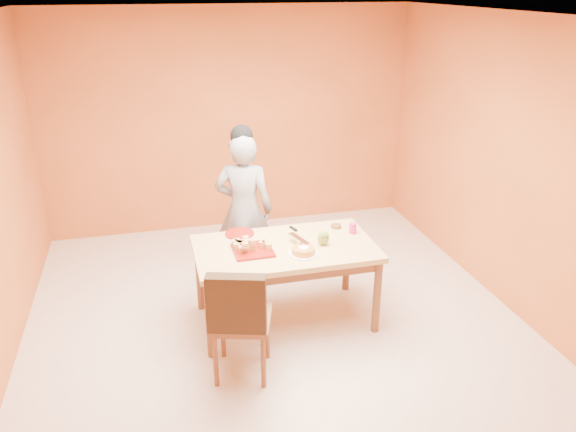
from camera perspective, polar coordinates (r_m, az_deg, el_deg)
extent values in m
plane|color=beige|center=(5.24, -0.99, -11.32)|extent=(5.00, 5.00, 0.00)
plane|color=silver|center=(4.34, -1.24, 19.64)|extent=(5.00, 5.00, 0.00)
plane|color=#D36930|center=(6.98, -5.94, 9.53)|extent=(4.50, 0.00, 4.50)
plane|color=#D36930|center=(5.56, 22.17, 4.47)|extent=(0.00, 5.00, 5.00)
cube|color=#E2CA76|center=(5.00, -0.30, -3.34)|extent=(1.60, 0.90, 0.05)
cube|color=brown|center=(5.04, -0.30, -4.10)|extent=(1.48, 0.78, 0.10)
cylinder|color=brown|center=(4.75, -7.95, -10.44)|extent=(0.07, 0.07, 0.71)
cylinder|color=brown|center=(5.41, -8.97, -6.01)|extent=(0.07, 0.07, 0.71)
cylinder|color=brown|center=(5.08, 9.02, -8.11)|extent=(0.07, 0.07, 0.71)
cylinder|color=brown|center=(5.71, 5.98, -4.25)|extent=(0.07, 0.07, 0.71)
imported|color=gray|center=(5.68, -4.49, 0.59)|extent=(0.67, 0.55, 1.60)
cube|color=maroon|center=(4.90, -3.59, -3.50)|extent=(0.34, 0.34, 0.02)
cylinder|color=maroon|center=(5.24, -4.94, -1.78)|extent=(0.30, 0.30, 0.02)
cylinder|color=white|center=(4.85, 1.57, -3.82)|extent=(0.32, 0.32, 0.01)
cylinder|color=#CD8935|center=(4.84, 1.58, -3.51)|extent=(0.26, 0.26, 0.05)
cube|color=white|center=(4.98, 1.12, -2.29)|extent=(0.14, 0.28, 0.01)
ellipsoid|color=olive|center=(5.00, 3.62, -2.23)|extent=(0.11, 0.09, 0.14)
cylinder|color=#C11D6D|center=(5.26, 6.59, -1.25)|extent=(0.08, 0.08, 0.10)
cylinder|color=#33190E|center=(5.37, 4.89, -1.04)|extent=(0.11, 0.11, 0.03)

